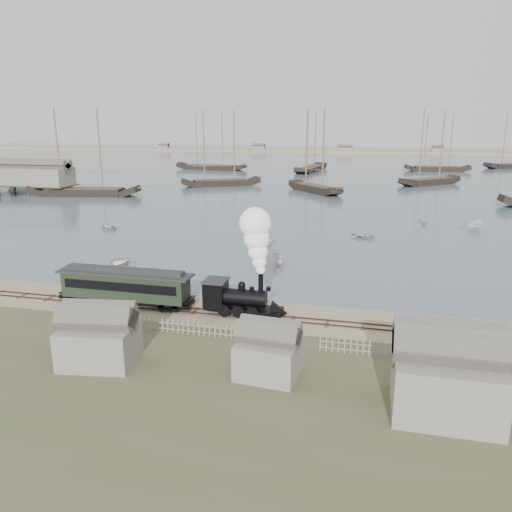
# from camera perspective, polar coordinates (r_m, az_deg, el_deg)

# --- Properties ---
(ground) EXTENTS (600.00, 600.00, 0.00)m
(ground) POSITION_cam_1_polar(r_m,az_deg,el_deg) (45.85, 2.11, -6.21)
(ground) COLOR tan
(ground) RESTS_ON ground
(harbor_water) EXTENTS (600.00, 336.00, 0.06)m
(harbor_water) POSITION_cam_1_polar(r_m,az_deg,el_deg) (212.75, 11.38, 10.23)
(harbor_water) COLOR #4C616D
(harbor_water) RESTS_ON ground
(rail_track) EXTENTS (120.00, 1.80, 0.16)m
(rail_track) POSITION_cam_1_polar(r_m,az_deg,el_deg) (44.02, 1.59, -7.07)
(rail_track) COLOR #3C2C21
(rail_track) RESTS_ON ground
(picket_fence_west) EXTENTS (19.00, 0.10, 1.20)m
(picket_fence_west) POSITION_cam_1_polar(r_m,az_deg,el_deg) (41.41, -8.82, -8.78)
(picket_fence_west) COLOR gray
(picket_fence_west) RESTS_ON ground
(picket_fence_east) EXTENTS (15.00, 0.10, 1.20)m
(picket_fence_east) POSITION_cam_1_polar(r_m,az_deg,el_deg) (38.44, 18.71, -11.39)
(picket_fence_east) COLOR gray
(picket_fence_east) RESTS_ON ground
(shed_left) EXTENTS (5.00, 4.00, 4.10)m
(shed_left) POSITION_cam_1_polar(r_m,az_deg,el_deg) (38.05, -17.28, -11.55)
(shed_left) COLOR gray
(shed_left) RESTS_ON ground
(shed_mid) EXTENTS (4.00, 3.50, 3.60)m
(shed_mid) POSITION_cam_1_polar(r_m,az_deg,el_deg) (34.79, 1.40, -13.45)
(shed_mid) COLOR gray
(shed_mid) RESTS_ON ground
(shed_right) EXTENTS (6.00, 5.00, 5.10)m
(shed_right) POSITION_cam_1_polar(r_m,az_deg,el_deg) (32.81, 20.57, -16.38)
(shed_right) COLOR gray
(shed_right) RESTS_ON ground
(far_spit) EXTENTS (500.00, 20.00, 1.80)m
(far_spit) POSITION_cam_1_polar(r_m,az_deg,el_deg) (292.53, 12.07, 11.40)
(far_spit) COLOR gray
(far_spit) RESTS_ON ground
(locomotive) EXTENTS (7.49, 2.80, 9.34)m
(locomotive) POSITION_cam_1_polar(r_m,az_deg,el_deg) (42.93, -0.41, -1.60)
(locomotive) COLOR black
(locomotive) RESTS_ON ground
(passenger_coach) EXTENTS (12.89, 2.49, 3.13)m
(passenger_coach) POSITION_cam_1_polar(r_m,az_deg,el_deg) (47.89, -14.70, -3.24)
(passenger_coach) COLOR black
(passenger_coach) RESTS_ON ground
(beached_dinghy) EXTENTS (2.60, 3.48, 0.69)m
(beached_dinghy) POSITION_cam_1_polar(r_m,az_deg,el_deg) (53.04, -17.22, -3.52)
(beached_dinghy) COLOR silver
(beached_dinghy) RESTS_ON ground
(rowboat_0) EXTENTS (4.69, 3.79, 0.86)m
(rowboat_0) POSITION_cam_1_polar(r_m,az_deg,el_deg) (61.80, -15.35, -0.65)
(rowboat_0) COLOR silver
(rowboat_0) RESTS_ON harbor_water
(rowboat_1) EXTENTS (2.61, 2.98, 1.51)m
(rowboat_1) POSITION_cam_1_polar(r_m,az_deg,el_deg) (69.39, 1.16, 1.85)
(rowboat_1) COLOR silver
(rowboat_1) RESTS_ON harbor_water
(rowboat_2) EXTENTS (3.36, 2.18, 1.21)m
(rowboat_2) POSITION_cam_1_polar(r_m,az_deg,el_deg) (59.54, 2.59, -0.52)
(rowboat_2) COLOR silver
(rowboat_2) RESTS_ON harbor_water
(rowboat_3) EXTENTS (3.94, 4.41, 0.75)m
(rowboat_3) POSITION_cam_1_polar(r_m,az_deg,el_deg) (75.65, 12.21, 2.32)
(rowboat_3) COLOR silver
(rowboat_3) RESTS_ON harbor_water
(rowboat_5) EXTENTS (4.02, 3.92, 1.58)m
(rowboat_5) POSITION_cam_1_polar(r_m,az_deg,el_deg) (86.30, 23.68, 3.22)
(rowboat_5) COLOR silver
(rowboat_5) RESTS_ON harbor_water
(rowboat_6) EXTENTS (3.85, 4.23, 0.72)m
(rowboat_6) POSITION_cam_1_polar(r_m,az_deg,el_deg) (83.92, -16.51, 3.26)
(rowboat_6) COLOR silver
(rowboat_6) RESTS_ON harbor_water
(rowboat_7) EXTENTS (3.66, 3.31, 1.69)m
(rowboat_7) POSITION_cam_1_polar(r_m,az_deg,el_deg) (89.16, 18.66, 4.07)
(rowboat_7) COLOR silver
(rowboat_7) RESTS_ON harbor_water
(schooner_0) EXTENTS (26.37, 10.24, 20.00)m
(schooner_0) POSITION_cam_1_polar(r_m,az_deg,el_deg) (123.52, -19.37, 11.13)
(schooner_0) COLOR black
(schooner_0) RESTS_ON harbor_water
(schooner_1) EXTENTS (20.93, 15.03, 20.00)m
(schooner_1) POSITION_cam_1_polar(r_m,az_deg,el_deg) (135.92, -4.06, 12.19)
(schooner_1) COLOR black
(schooner_1) RESTS_ON harbor_water
(schooner_2) EXTENTS (15.58, 17.11, 20.00)m
(schooner_2) POSITION_cam_1_polar(r_m,az_deg,el_deg) (123.75, 6.82, 11.86)
(schooner_2) COLOR black
(schooner_2) RESTS_ON harbor_water
(schooner_3) EXTENTS (17.94, 16.70, 20.00)m
(schooner_3) POSITION_cam_1_polar(r_m,az_deg,el_deg) (146.11, 19.55, 11.58)
(schooner_3) COLOR black
(schooner_3) RESTS_ON harbor_water
(schooner_6) EXTENTS (26.32, 7.66, 20.00)m
(schooner_6) POSITION_cam_1_polar(r_m,az_deg,el_deg) (184.85, -5.20, 12.90)
(schooner_6) COLOR black
(schooner_6) RESTS_ON harbor_water
(schooner_7) EXTENTS (9.64, 25.40, 20.00)m
(schooner_7) POSITION_cam_1_polar(r_m,az_deg,el_deg) (178.33, 6.40, 12.79)
(schooner_7) COLOR black
(schooner_7) RESTS_ON harbor_water
(schooner_8) EXTENTS (22.63, 7.78, 20.00)m
(schooner_8) POSITION_cam_1_polar(r_m,az_deg,el_deg) (188.64, 20.26, 12.10)
(schooner_8) COLOR black
(schooner_8) RESTS_ON harbor_water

